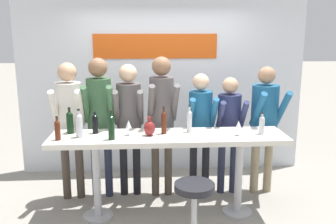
{
  "coord_description": "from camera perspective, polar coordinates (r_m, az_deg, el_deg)",
  "views": [
    {
      "loc": [
        -0.27,
        -4.13,
        2.21
      ],
      "look_at": [
        0.0,
        0.09,
        1.25
      ],
      "focal_mm": 40.0,
      "sensor_mm": 36.0,
      "label": 1
    }
  ],
  "objects": [
    {
      "name": "ground_plane",
      "position": [
        4.7,
        0.07,
        -15.3
      ],
      "size": [
        40.0,
        40.0,
        0.0
      ],
      "primitive_type": "plane",
      "color": "gray"
    },
    {
      "name": "wine_glass_1",
      "position": [
        4.34,
        10.7,
        -1.94
      ],
      "size": [
        0.07,
        0.07,
        0.18
      ],
      "color": "silver",
      "rests_on": "tasting_table"
    },
    {
      "name": "wine_bottle_1",
      "position": [
        4.45,
        14.1,
        -1.81
      ],
      "size": [
        0.06,
        0.06,
        0.26
      ],
      "color": "#B7BCC1",
      "rests_on": "tasting_table"
    },
    {
      "name": "person_right",
      "position": [
        4.98,
        9.3,
        -1.56
      ],
      "size": [
        0.36,
        0.48,
        1.58
      ],
      "rotation": [
        0.0,
        0.0,
        -0.0
      ],
      "color": "#23283D",
      "rests_on": "ground_plane"
    },
    {
      "name": "person_left",
      "position": [
        4.83,
        -10.39,
        0.14
      ],
      "size": [
        0.39,
        0.54,
        1.84
      ],
      "rotation": [
        0.0,
        0.0,
        0.04
      ],
      "color": "#23283D",
      "rests_on": "ground_plane"
    },
    {
      "name": "wine_bottle_4",
      "position": [
        4.31,
        -13.38,
        -1.83
      ],
      "size": [
        0.08,
        0.08,
        0.33
      ],
      "color": "#B7BCC1",
      "rests_on": "tasting_table"
    },
    {
      "name": "wine_bottle_3",
      "position": [
        4.27,
        -16.49,
        -2.53
      ],
      "size": [
        0.06,
        0.06,
        0.27
      ],
      "color": "#4C1E0F",
      "rests_on": "tasting_table"
    },
    {
      "name": "person_center_left",
      "position": [
        4.86,
        -5.97,
        -0.39
      ],
      "size": [
        0.38,
        0.52,
        1.76
      ],
      "rotation": [
        0.0,
        0.0,
        0.01
      ],
      "color": "black",
      "rests_on": "ground_plane"
    },
    {
      "name": "wine_bottle_2",
      "position": [
        4.33,
        -0.63,
        -1.48
      ],
      "size": [
        0.06,
        0.06,
        0.32
      ],
      "color": "#4C1E0F",
      "rests_on": "tasting_table"
    },
    {
      "name": "decorative_vase",
      "position": [
        4.27,
        -2.85,
        -2.46
      ],
      "size": [
        0.13,
        0.13,
        0.22
      ],
      "color": "maroon",
      "rests_on": "tasting_table"
    },
    {
      "name": "back_wall",
      "position": [
        5.72,
        -0.92,
        4.95
      ],
      "size": [
        4.32,
        0.12,
        2.85
      ],
      "color": "silver",
      "rests_on": "ground_plane"
    },
    {
      "name": "wine_bottle_0",
      "position": [
        4.4,
        3.27,
        -1.27
      ],
      "size": [
        0.06,
        0.06,
        0.32
      ],
      "color": "#B7BCC1",
      "rests_on": "tasting_table"
    },
    {
      "name": "bar_stool",
      "position": [
        3.97,
        4.01,
        -13.74
      ],
      "size": [
        0.44,
        0.44,
        0.66
      ],
      "color": "#B2B2B7",
      "rests_on": "ground_plane"
    },
    {
      "name": "person_center_right",
      "position": [
        4.91,
        4.96,
        -1.22
      ],
      "size": [
        0.37,
        0.49,
        1.63
      ],
      "rotation": [
        0.0,
        0.0,
        0.01
      ],
      "color": "black",
      "rests_on": "ground_plane"
    },
    {
      "name": "wine_bottle_5",
      "position": [
        4.49,
        -14.73,
        -1.39
      ],
      "size": [
        0.08,
        0.08,
        0.31
      ],
      "color": "black",
      "rests_on": "tasting_table"
    },
    {
      "name": "wine_bottle_6",
      "position": [
        4.43,
        -11.05,
        -1.7
      ],
      "size": [
        0.07,
        0.07,
        0.26
      ],
      "color": "black",
      "rests_on": "tasting_table"
    },
    {
      "name": "person_center",
      "position": [
        4.8,
        -0.97,
        0.36
      ],
      "size": [
        0.4,
        0.55,
        1.85
      ],
      "rotation": [
        0.0,
        0.0,
        0.06
      ],
      "color": "#473D33",
      "rests_on": "ground_plane"
    },
    {
      "name": "tasting_table",
      "position": [
        4.36,
        0.08,
        -5.26
      ],
      "size": [
        2.72,
        0.61,
        1.0
      ],
      "color": "silver",
      "rests_on": "ground_plane"
    },
    {
      "name": "wine_bottle_7",
      "position": [
        4.15,
        -8.63,
        -2.19
      ],
      "size": [
        0.07,
        0.07,
        0.33
      ],
      "color": "black",
      "rests_on": "tasting_table"
    },
    {
      "name": "wine_glass_0",
      "position": [
        4.29,
        -6.03,
        -1.94
      ],
      "size": [
        0.07,
        0.07,
        0.18
      ],
      "color": "silver",
      "rests_on": "tasting_table"
    },
    {
      "name": "person_far_left",
      "position": [
        4.88,
        -14.77,
        -0.48
      ],
      "size": [
        0.41,
        0.55,
        1.79
      ],
      "rotation": [
        0.0,
        0.0,
        0.06
      ],
      "color": "#473D33",
      "rests_on": "ground_plane"
    },
    {
      "name": "person_far_right",
      "position": [
        5.08,
        14.52,
        -0.6
      ],
      "size": [
        0.46,
        0.57,
        1.72
      ],
      "rotation": [
        0.0,
        0.0,
        0.12
      ],
      "color": "gray",
      "rests_on": "ground_plane"
    }
  ]
}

